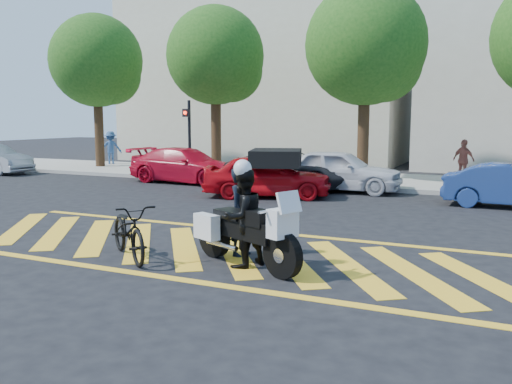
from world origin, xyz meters
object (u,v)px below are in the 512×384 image
at_px(police_motorcycle, 244,231).
at_px(parked_mid_right, 339,170).
at_px(parked_left, 186,165).
at_px(red_convertible, 267,176).
at_px(officer_bike, 241,212).
at_px(officer_moto, 243,218).
at_px(parked_mid_left, 292,170).
at_px(bicycle, 129,231).

xyz_separation_m(police_motorcycle, parked_mid_right, (-1.20, 9.85, 0.12)).
height_order(police_motorcycle, parked_mid_right, parked_mid_right).
bearing_deg(parked_left, red_convertible, -113.94).
relative_size(officer_bike, officer_moto, 0.97).
relative_size(parked_left, parked_mid_left, 0.97).
bearing_deg(bicycle, red_convertible, 43.20).
bearing_deg(bicycle, police_motorcycle, -41.69).
height_order(police_motorcycle, officer_moto, officer_moto).
height_order(bicycle, officer_moto, officer_moto).
bearing_deg(parked_left, parked_mid_right, -86.80).
relative_size(police_motorcycle, officer_moto, 1.41).
height_order(officer_moto, parked_left, officer_moto).
bearing_deg(officer_bike, parked_left, 43.65).
xyz_separation_m(officer_bike, officer_moto, (0.36, -0.68, 0.03)).
distance_m(police_motorcycle, officer_moto, 0.24).
relative_size(police_motorcycle, parked_left, 0.51).
height_order(police_motorcycle, parked_mid_left, parked_mid_left).
xyz_separation_m(officer_bike, parked_mid_right, (-0.82, 9.19, -0.09)).
height_order(police_motorcycle, red_convertible, red_convertible).
bearing_deg(parked_left, officer_bike, -140.10).
height_order(officer_bike, police_motorcycle, officer_bike).
relative_size(bicycle, red_convertible, 0.48).
distance_m(bicycle, red_convertible, 8.02).
bearing_deg(red_convertible, parked_mid_left, -16.26).
distance_m(police_motorcycle, red_convertible, 8.12).
relative_size(officer_moto, parked_mid_left, 0.35).
bearing_deg(parked_left, officer_moto, -140.68).
bearing_deg(parked_mid_left, police_motorcycle, -159.75).
relative_size(bicycle, parked_left, 0.42).
bearing_deg(officer_moto, parked_mid_left, -139.53).
bearing_deg(officer_moto, officer_bike, -128.10).
bearing_deg(parked_mid_right, police_motorcycle, -175.79).
relative_size(police_motorcycle, parked_mid_left, 0.50).
xyz_separation_m(bicycle, red_convertible, (-0.78, 7.98, 0.18)).
relative_size(officer_bike, parked_mid_left, 0.34).
height_order(parked_mid_left, parked_mid_right, parked_mid_right).
xyz_separation_m(parked_left, parked_mid_left, (4.32, 0.18, -0.01)).
bearing_deg(red_convertible, officer_bike, -178.47).
bearing_deg(officer_bike, police_motorcycle, -143.65).
bearing_deg(red_convertible, officer_moto, -177.71).
distance_m(police_motorcycle, parked_left, 12.22).
xyz_separation_m(police_motorcycle, parked_left, (-7.30, 9.80, 0.07)).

